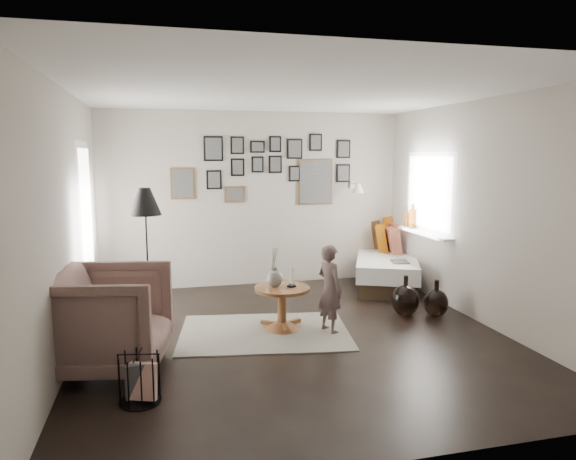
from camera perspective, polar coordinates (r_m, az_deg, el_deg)
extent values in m
plane|color=black|center=(5.71, 0.74, -11.73)|extent=(4.80, 4.80, 0.00)
plane|color=#A9A094|center=(7.74, -3.76, 3.43)|extent=(4.50, 0.00, 4.50)
plane|color=#A9A094|center=(3.17, 11.85, -3.81)|extent=(4.50, 0.00, 4.50)
plane|color=#A9A094|center=(5.30, -23.47, 0.52)|extent=(0.00, 4.80, 4.80)
plane|color=#A9A094|center=(6.35, 20.80, 1.84)|extent=(0.00, 4.80, 4.80)
plane|color=white|center=(5.40, 0.79, 15.16)|extent=(4.80, 4.80, 0.00)
plane|color=white|center=(6.51, -21.50, -0.27)|extent=(0.00, 2.14, 2.14)
plane|color=white|center=(6.51, -21.50, -0.27)|extent=(0.00, 1.88, 1.88)
plane|color=white|center=(6.51, -21.50, -0.27)|extent=(0.00, 1.93, 1.93)
plane|color=white|center=(7.35, 15.45, 4.06)|extent=(0.00, 1.30, 1.30)
plane|color=white|center=(7.35, 15.45, 4.06)|extent=(0.00, 1.14, 1.14)
cube|color=white|center=(7.38, 14.87, -0.35)|extent=(0.15, 1.32, 0.04)
cylinder|color=#8C4C14|center=(7.66, 13.66, 1.21)|extent=(0.10, 0.10, 0.28)
cylinder|color=#8C4C14|center=(7.82, 13.08, 1.14)|extent=(0.08, 0.08, 0.22)
cube|color=brown|center=(7.59, -11.61, 5.07)|extent=(0.35, 0.03, 0.45)
cube|color=black|center=(7.57, -11.61, 5.07)|extent=(0.30, 0.01, 0.40)
cube|color=black|center=(7.61, -8.30, 8.93)|extent=(0.28, 0.03, 0.36)
cube|color=black|center=(7.59, -8.28, 8.93)|extent=(0.23, 0.01, 0.31)
cube|color=black|center=(7.62, -8.22, 5.55)|extent=(0.22, 0.03, 0.28)
cube|color=black|center=(7.60, -8.21, 5.54)|extent=(0.17, 0.01, 0.23)
cube|color=black|center=(7.65, -5.66, 9.35)|extent=(0.20, 0.03, 0.26)
cube|color=black|center=(7.64, -5.64, 9.35)|extent=(0.15, 0.01, 0.21)
cube|color=black|center=(7.66, -5.63, 6.95)|extent=(0.20, 0.03, 0.26)
cube|color=black|center=(7.64, -5.61, 6.95)|extent=(0.15, 0.01, 0.21)
cube|color=black|center=(7.70, -3.42, 9.22)|extent=(0.22, 0.03, 0.18)
cube|color=black|center=(7.69, -3.40, 9.22)|extent=(0.17, 0.01, 0.13)
cube|color=black|center=(7.70, -3.41, 7.28)|extent=(0.18, 0.03, 0.24)
cube|color=black|center=(7.69, -3.38, 7.28)|extent=(0.13, 0.01, 0.19)
cube|color=black|center=(7.76, -1.44, 9.52)|extent=(0.18, 0.03, 0.24)
cube|color=black|center=(7.74, -1.41, 9.52)|extent=(0.13, 0.01, 0.19)
cube|color=black|center=(7.76, -1.43, 7.30)|extent=(0.20, 0.03, 0.26)
cube|color=black|center=(7.74, -1.40, 7.30)|extent=(0.15, 0.01, 0.21)
cube|color=black|center=(7.83, 0.74, 9.00)|extent=(0.24, 0.03, 0.30)
cube|color=black|center=(7.81, 0.77, 9.00)|extent=(0.19, 0.01, 0.25)
cube|color=black|center=(7.83, 0.73, 6.29)|extent=(0.18, 0.03, 0.24)
cube|color=black|center=(7.81, 0.76, 6.29)|extent=(0.13, 0.01, 0.19)
cube|color=brown|center=(7.93, 3.05, 5.36)|extent=(0.55, 0.03, 0.70)
cube|color=black|center=(7.91, 3.09, 5.36)|extent=(0.50, 0.01, 0.65)
cube|color=black|center=(7.92, 3.08, 9.70)|extent=(0.20, 0.03, 0.26)
cube|color=black|center=(7.90, 3.12, 9.70)|extent=(0.15, 0.01, 0.21)
cube|color=black|center=(8.06, 6.17, 8.93)|extent=(0.22, 0.03, 0.28)
cube|color=black|center=(8.04, 6.22, 8.93)|extent=(0.17, 0.01, 0.23)
cube|color=black|center=(8.06, 6.13, 6.30)|extent=(0.22, 0.03, 0.28)
cube|color=black|center=(8.05, 6.18, 6.30)|extent=(0.17, 0.01, 0.23)
cube|color=brown|center=(7.67, -5.96, 3.96)|extent=(0.30, 0.03, 0.24)
cube|color=black|center=(7.65, -5.94, 3.95)|extent=(0.25, 0.01, 0.19)
cube|color=white|center=(8.11, 7.15, 5.02)|extent=(0.06, 0.04, 0.10)
cylinder|color=white|center=(8.00, 7.46, 5.12)|extent=(0.02, 0.24, 0.02)
cone|color=white|center=(7.88, 7.80, 4.63)|extent=(0.18, 0.18, 0.14)
cube|color=beige|center=(5.82, -2.61, -11.26)|extent=(2.03, 1.57, 0.01)
cone|color=brown|center=(5.91, -0.66, -10.55)|extent=(0.46, 0.46, 0.09)
cylinder|color=brown|center=(5.85, -0.66, -8.67)|extent=(0.10, 0.10, 0.36)
cylinder|color=brown|center=(5.79, -0.66, -6.54)|extent=(0.62, 0.62, 0.04)
ellipsoid|color=black|center=(5.76, -1.49, -5.43)|extent=(0.18, 0.18, 0.20)
cylinder|color=black|center=(5.74, -1.49, -4.30)|extent=(0.05, 0.05, 0.04)
cylinder|color=black|center=(5.81, 0.40, -6.22)|extent=(0.11, 0.11, 0.02)
cube|color=black|center=(8.03, 10.84, -5.12)|extent=(1.49, 2.07, 0.22)
cube|color=silver|center=(7.98, 10.88, -3.58)|extent=(1.57, 2.15, 0.24)
cube|color=#9D4C09|center=(8.63, 8.90, -0.13)|extent=(0.37, 0.60, 0.56)
cube|color=#372111|center=(8.49, 8.28, -0.46)|extent=(0.44, 0.55, 0.50)
cube|color=maroon|center=(8.45, 10.33, -0.62)|extent=(0.26, 0.50, 0.48)
cube|color=#9D4C09|center=(8.25, 9.45, -0.89)|extent=(0.40, 0.51, 0.46)
cube|color=maroon|center=(8.15, 10.99, -1.18)|extent=(0.29, 0.45, 0.42)
cube|color=black|center=(7.45, 12.33, -3.46)|extent=(0.28, 0.34, 0.02)
imported|color=brown|center=(5.00, -19.43, -9.38)|extent=(1.22, 1.20, 0.95)
cube|color=silver|center=(5.05, -19.03, -9.16)|extent=(0.52, 0.53, 0.20)
cylinder|color=black|center=(6.43, -15.10, -9.57)|extent=(0.25, 0.25, 0.03)
cylinder|color=black|center=(6.26, -15.34, -3.53)|extent=(0.02, 0.02, 1.41)
cone|color=black|center=(6.15, -15.60, 3.07)|extent=(0.37, 0.37, 0.32)
cube|color=black|center=(4.41, -16.19, -15.78)|extent=(0.23, 0.13, 0.30)
cube|color=silver|center=(4.39, -15.80, -15.87)|extent=(0.23, 0.15, 0.30)
ellipsoid|color=black|center=(6.50, 12.90, -7.65)|extent=(0.34, 0.34, 0.39)
cylinder|color=black|center=(6.43, 12.97, -5.48)|extent=(0.06, 0.06, 0.12)
ellipsoid|color=black|center=(6.57, 16.12, -7.81)|extent=(0.30, 0.30, 0.34)
cylinder|color=black|center=(6.51, 16.20, -5.86)|extent=(0.06, 0.06, 0.12)
imported|color=brown|center=(5.73, 4.67, -6.52)|extent=(0.35, 0.42, 0.99)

